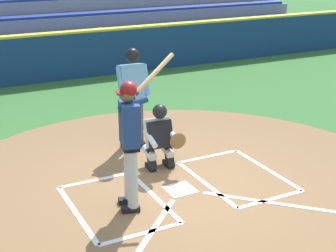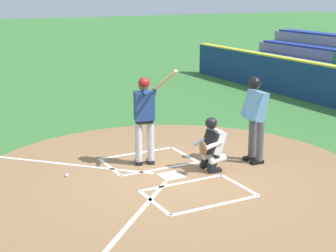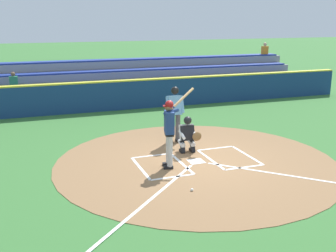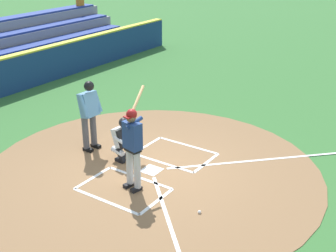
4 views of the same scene
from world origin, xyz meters
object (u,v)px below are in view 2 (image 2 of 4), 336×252
(catcher, at_px, (212,143))
(baseball, at_px, (67,175))
(batter, at_px, (145,114))
(plate_umpire, at_px, (255,114))

(catcher, height_order, baseball, catcher)
(batter, height_order, plate_umpire, batter)
(plate_umpire, xyz_separation_m, baseball, (0.99, 3.83, -1.04))
(catcher, relative_size, plate_umpire, 0.61)
(plate_umpire, bearing_deg, baseball, 75.49)
(baseball, bearing_deg, plate_umpire, -104.51)
(batter, relative_size, catcher, 1.88)
(plate_umpire, height_order, baseball, plate_umpire)
(batter, height_order, baseball, batter)
(batter, bearing_deg, catcher, -132.90)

